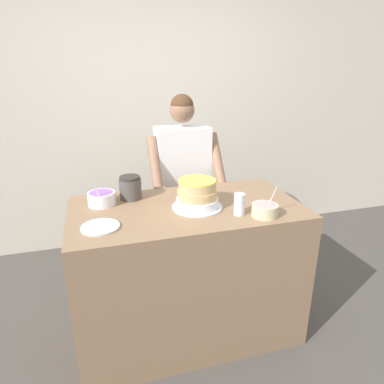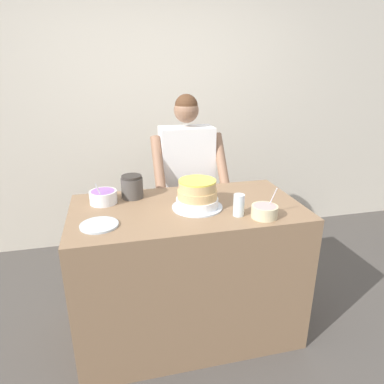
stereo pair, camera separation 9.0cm
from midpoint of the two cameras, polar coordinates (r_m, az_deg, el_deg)
name	(u,v)px [view 2 (the right image)]	position (r m, az deg, el deg)	size (l,w,h in m)	color
ground_plane	(201,369)	(2.36, 2.79, -27.39)	(14.00, 14.00, 0.00)	#4C4742
wall_back	(154,114)	(3.42, -5.62, 12.77)	(10.00, 0.05, 2.60)	beige
counter	(187,271)	(2.33, 0.36, -12.97)	(1.42, 0.75, 0.92)	#8C6B4C
person_baker	(187,176)	(2.72, 0.10, 2.65)	(0.56, 0.45, 1.55)	#2D2D38
cake	(197,195)	(2.07, 2.13, -0.56)	(0.31, 0.31, 0.18)	silver
frosting_bowl_pink	(265,211)	(2.01, 13.26, -3.10)	(0.15, 0.15, 0.18)	beige
frosting_bowl_purple	(103,196)	(2.21, -13.45, -0.74)	(0.17, 0.17, 0.15)	white
drinking_glass	(239,205)	(1.99, 9.10, -2.18)	(0.06, 0.06, 0.13)	silver
ceramic_plate	(99,225)	(1.92, -13.93, -5.39)	(0.21, 0.21, 0.01)	silver
stoneware_jar	(132,187)	(2.26, -8.84, 0.86)	(0.14, 0.14, 0.15)	#4C4742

